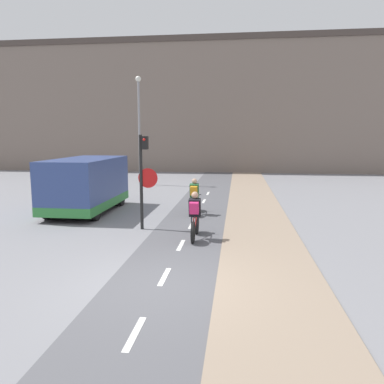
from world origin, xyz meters
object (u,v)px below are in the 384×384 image
(cyclist_far, at_px, (194,197))
(street_lamp_far, at_px, (139,119))
(traffic_light_pole, at_px, (143,172))
(cyclist_near, at_px, (195,217))
(van, at_px, (86,186))

(cyclist_far, bearing_deg, street_lamp_far, 117.33)
(traffic_light_pole, distance_m, cyclist_far, 3.28)
(street_lamp_far, relative_size, cyclist_far, 4.06)
(traffic_light_pole, height_order, cyclist_near, traffic_light_pole)
(traffic_light_pole, xyz_separation_m, van, (-3.15, 2.63, -0.88))
(street_lamp_far, distance_m, cyclist_near, 14.09)
(cyclist_near, distance_m, van, 6.23)
(street_lamp_far, height_order, cyclist_near, street_lamp_far)
(traffic_light_pole, bearing_deg, cyclist_far, 61.55)
(street_lamp_far, relative_size, van, 1.46)
(street_lamp_far, bearing_deg, cyclist_far, -62.67)
(cyclist_near, bearing_deg, cyclist_far, 96.85)
(van, bearing_deg, traffic_light_pole, -39.91)
(cyclist_far, bearing_deg, cyclist_near, -83.15)
(traffic_light_pole, xyz_separation_m, cyclist_far, (1.44, 2.65, -1.29))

